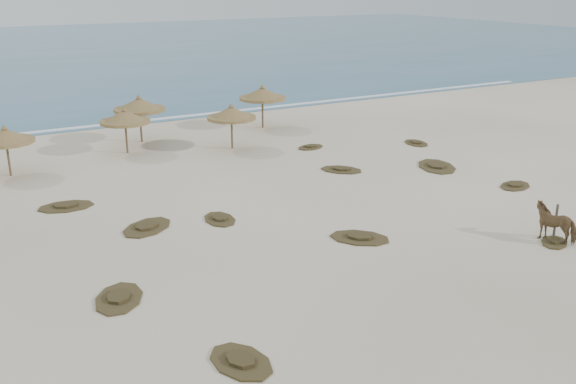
# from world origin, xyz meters

# --- Properties ---
(ground) EXTENTS (160.00, 160.00, 0.00)m
(ground) POSITION_xyz_m (0.00, 0.00, 0.00)
(ground) COLOR beige
(ground) RESTS_ON ground
(ocean) EXTENTS (200.00, 100.00, 0.01)m
(ocean) POSITION_xyz_m (0.00, 75.00, 0.00)
(ocean) COLOR #295D7B
(ocean) RESTS_ON ground
(foam_line) EXTENTS (70.00, 0.60, 0.01)m
(foam_line) POSITION_xyz_m (0.00, 26.00, 0.00)
(foam_line) COLOR white
(foam_line) RESTS_ON ground
(palapa_1) EXTENTS (3.44, 3.44, 2.59)m
(palapa_1) POSITION_xyz_m (-10.37, 16.70, 2.01)
(palapa_1) COLOR brown
(palapa_1) RESTS_ON ground
(palapa_2) EXTENTS (3.44, 3.44, 2.63)m
(palapa_2) POSITION_xyz_m (-4.03, 18.14, 2.04)
(palapa_2) COLOR brown
(palapa_2) RESTS_ON ground
(palapa_3) EXTENTS (4.04, 4.04, 2.87)m
(palapa_3) POSITION_xyz_m (-2.53, 20.30, 2.23)
(palapa_3) COLOR brown
(palapa_3) RESTS_ON ground
(palapa_4) EXTENTS (3.51, 3.51, 2.65)m
(palapa_4) POSITION_xyz_m (1.56, 16.14, 2.05)
(palapa_4) COLOR brown
(palapa_4) RESTS_ON ground
(palapa_5) EXTENTS (3.11, 3.11, 2.87)m
(palapa_5) POSITION_xyz_m (5.58, 20.10, 2.22)
(palapa_5) COLOR brown
(palapa_5) RESTS_ON ground
(horse) EXTENTS (1.35, 1.84, 1.42)m
(horse) POSITION_xyz_m (6.47, -2.29, 0.71)
(horse) COLOR brown
(horse) RESTS_ON ground
(fence_post_near) EXTENTS (0.10, 0.10, 1.34)m
(fence_post_near) POSITION_xyz_m (6.69, -2.10, 0.67)
(fence_post_near) COLOR #665C4C
(fence_post_near) RESTS_ON ground
(scrub_0) EXTENTS (2.24, 2.62, 0.16)m
(scrub_0) POSITION_xyz_m (-9.18, 1.10, 0.05)
(scrub_0) COLOR #4E3E22
(scrub_0) RESTS_ON ground
(scrub_1) EXTENTS (2.85, 2.70, 0.16)m
(scrub_1) POSITION_xyz_m (-6.60, 6.44, 0.05)
(scrub_1) COLOR #4E3E22
(scrub_1) RESTS_ON ground
(scrub_2) EXTENTS (1.34, 1.94, 0.16)m
(scrub_2) POSITION_xyz_m (-3.72, 5.86, 0.05)
(scrub_2) COLOR #4E3E22
(scrub_2) RESTS_ON ground
(scrub_3) EXTENTS (2.48, 2.55, 0.16)m
(scrub_3) POSITION_xyz_m (4.60, 9.32, 0.05)
(scrub_3) COLOR #4E3E22
(scrub_3) RESTS_ON ground
(scrub_4) EXTENTS (2.17, 1.76, 0.16)m
(scrub_4) POSITION_xyz_m (10.31, 3.05, 0.05)
(scrub_4) COLOR #4E3E22
(scrub_4) RESTS_ON ground
(scrub_5) EXTENTS (2.91, 3.38, 0.16)m
(scrub_5) POSITION_xyz_m (9.28, 7.38, 0.05)
(scrub_5) COLOR #4E3E22
(scrub_5) RESTS_ON ground
(scrub_6) EXTENTS (2.53, 1.82, 0.16)m
(scrub_6) POSITION_xyz_m (-8.91, 10.54, 0.05)
(scrub_6) COLOR #4E3E22
(scrub_6) RESTS_ON ground
(scrub_7) EXTENTS (1.94, 1.50, 0.16)m
(scrub_7) POSITION_xyz_m (5.60, 14.05, 0.05)
(scrub_7) COLOR #4E3E22
(scrub_7) RESTS_ON ground
(scrub_9) EXTENTS (2.67, 2.69, 0.16)m
(scrub_9) POSITION_xyz_m (0.14, 1.43, 0.05)
(scrub_9) COLOR #4E3E22
(scrub_9) RESTS_ON ground
(scrub_10) EXTENTS (1.58, 2.09, 0.16)m
(scrub_10) POSITION_xyz_m (11.61, 11.78, 0.05)
(scrub_10) COLOR #4E3E22
(scrub_10) RESTS_ON ground
(scrub_11) EXTENTS (1.74, 2.31, 0.16)m
(scrub_11) POSITION_xyz_m (-7.36, -3.86, 0.05)
(scrub_11) COLOR #4E3E22
(scrub_11) RESTS_ON ground
(scrub_12) EXTENTS (1.68, 1.54, 0.16)m
(scrub_12) POSITION_xyz_m (6.23, -2.51, 0.05)
(scrub_12) COLOR #4E3E22
(scrub_12) RESTS_ON ground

